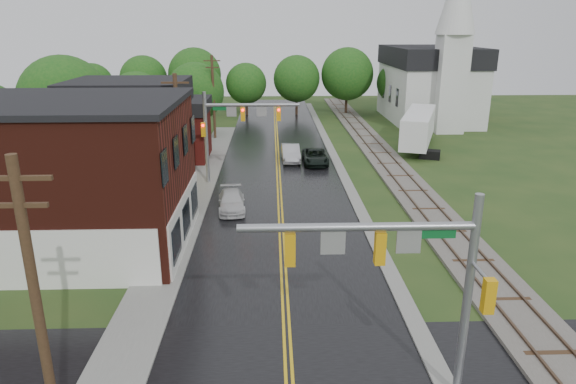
{
  "coord_description": "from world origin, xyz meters",
  "views": [
    {
      "loc": [
        -0.54,
        -12.18,
        11.93
      ],
      "look_at": [
        0.3,
        13.77,
        3.5
      ],
      "focal_mm": 32.0,
      "sensor_mm": 36.0,
      "label": 1
    }
  ],
  "objects_px": {
    "utility_pole_b": "(179,138)",
    "tree_left_c": "(139,103)",
    "utility_pole_c": "(213,96)",
    "sedan_silver": "(291,153)",
    "suv_dark": "(315,157)",
    "pickup_white": "(232,201)",
    "traffic_signal_near": "(403,264)",
    "traffic_signal_far": "(233,121)",
    "tree_left_b": "(66,103)",
    "semi_trailer": "(419,127)",
    "tree_left_e": "(197,93)",
    "brick_building": "(53,176)",
    "church": "(432,76)",
    "utility_pole_a": "(38,311)"
  },
  "relations": [
    {
      "from": "utility_pole_b",
      "to": "semi_trailer",
      "type": "height_order",
      "value": "utility_pole_b"
    },
    {
      "from": "tree_left_e",
      "to": "utility_pole_b",
      "type": "bearing_deg",
      "value": -85.1
    },
    {
      "from": "traffic_signal_far",
      "to": "suv_dark",
      "type": "height_order",
      "value": "traffic_signal_far"
    },
    {
      "from": "semi_trailer",
      "to": "utility_pole_a",
      "type": "bearing_deg",
      "value": -118.68
    },
    {
      "from": "tree_left_c",
      "to": "pickup_white",
      "type": "relative_size",
      "value": 1.79
    },
    {
      "from": "brick_building",
      "to": "sedan_silver",
      "type": "relative_size",
      "value": 3.13
    },
    {
      "from": "church",
      "to": "utility_pole_c",
      "type": "distance_m",
      "value": 28.54
    },
    {
      "from": "traffic_signal_near",
      "to": "suv_dark",
      "type": "xyz_separation_m",
      "value": [
        -0.1,
        30.7,
        -4.31
      ]
    },
    {
      "from": "sedan_silver",
      "to": "utility_pole_b",
      "type": "bearing_deg",
      "value": -125.64
    },
    {
      "from": "semi_trailer",
      "to": "tree_left_e",
      "type": "bearing_deg",
      "value": 162.59
    },
    {
      "from": "utility_pole_b",
      "to": "utility_pole_c",
      "type": "distance_m",
      "value": 22.0
    },
    {
      "from": "tree_left_e",
      "to": "tree_left_c",
      "type": "bearing_deg",
      "value": -129.81
    },
    {
      "from": "suv_dark",
      "to": "pickup_white",
      "type": "xyz_separation_m",
      "value": [
        -6.67,
        -12.02,
        -0.04
      ]
    },
    {
      "from": "utility_pole_a",
      "to": "utility_pole_c",
      "type": "height_order",
      "value": "same"
    },
    {
      "from": "suv_dark",
      "to": "semi_trailer",
      "type": "distance_m",
      "value": 12.56
    },
    {
      "from": "utility_pole_c",
      "to": "sedan_silver",
      "type": "height_order",
      "value": "utility_pole_c"
    },
    {
      "from": "tree_left_b",
      "to": "utility_pole_b",
      "type": "bearing_deg",
      "value": -41.86
    },
    {
      "from": "suv_dark",
      "to": "sedan_silver",
      "type": "relative_size",
      "value": 1.04
    },
    {
      "from": "suv_dark",
      "to": "pickup_white",
      "type": "relative_size",
      "value": 1.1
    },
    {
      "from": "utility_pole_a",
      "to": "pickup_white",
      "type": "bearing_deg",
      "value": 80.38
    },
    {
      "from": "utility_pole_c",
      "to": "tree_left_b",
      "type": "height_order",
      "value": "tree_left_b"
    },
    {
      "from": "utility_pole_a",
      "to": "utility_pole_b",
      "type": "height_order",
      "value": "same"
    },
    {
      "from": "utility_pole_c",
      "to": "tree_left_e",
      "type": "distance_m",
      "value": 2.79
    },
    {
      "from": "tree_left_b",
      "to": "tree_left_e",
      "type": "xyz_separation_m",
      "value": [
        9.0,
        14.0,
        -0.9
      ]
    },
    {
      "from": "tree_left_b",
      "to": "semi_trailer",
      "type": "xyz_separation_m",
      "value": [
        32.18,
        6.73,
        -3.5
      ]
    },
    {
      "from": "brick_building",
      "to": "tree_left_c",
      "type": "distance_m",
      "value": 24.94
    },
    {
      "from": "pickup_white",
      "to": "tree_left_c",
      "type": "bearing_deg",
      "value": 113.6
    },
    {
      "from": "sedan_silver",
      "to": "pickup_white",
      "type": "bearing_deg",
      "value": -110.44
    },
    {
      "from": "tree_left_e",
      "to": "traffic_signal_far",
      "type": "bearing_deg",
      "value": -74.11
    },
    {
      "from": "traffic_signal_near",
      "to": "utility_pole_c",
      "type": "relative_size",
      "value": 0.82
    },
    {
      "from": "utility_pole_a",
      "to": "utility_pole_c",
      "type": "relative_size",
      "value": 1.0
    },
    {
      "from": "traffic_signal_far",
      "to": "sedan_silver",
      "type": "distance_m",
      "value": 9.29
    },
    {
      "from": "church",
      "to": "tree_left_b",
      "type": "distance_m",
      "value": 43.7
    },
    {
      "from": "tree_left_b",
      "to": "tree_left_c",
      "type": "height_order",
      "value": "tree_left_b"
    },
    {
      "from": "traffic_signal_far",
      "to": "utility_pole_a",
      "type": "distance_m",
      "value": 27.2
    },
    {
      "from": "suv_dark",
      "to": "traffic_signal_near",
      "type": "bearing_deg",
      "value": -89.94
    },
    {
      "from": "traffic_signal_far",
      "to": "sedan_silver",
      "type": "xyz_separation_m",
      "value": [
        4.67,
        6.83,
        -4.22
      ]
    },
    {
      "from": "pickup_white",
      "to": "semi_trailer",
      "type": "xyz_separation_m",
      "value": [
        17.62,
        17.95,
        1.59
      ]
    },
    {
      "from": "tree_left_b",
      "to": "suv_dark",
      "type": "relative_size",
      "value": 2.05
    },
    {
      "from": "utility_pole_a",
      "to": "tree_left_e",
      "type": "relative_size",
      "value": 1.1
    },
    {
      "from": "utility_pole_b",
      "to": "tree_left_e",
      "type": "distance_m",
      "value": 23.99
    },
    {
      "from": "church",
      "to": "utility_pole_a",
      "type": "xyz_separation_m",
      "value": [
        -26.8,
        -53.74,
        -1.11
      ]
    },
    {
      "from": "sedan_silver",
      "to": "semi_trailer",
      "type": "distance_m",
      "value": 14.05
    },
    {
      "from": "church",
      "to": "tree_left_c",
      "type": "height_order",
      "value": "church"
    },
    {
      "from": "brick_building",
      "to": "church",
      "type": "xyz_separation_m",
      "value": [
        32.48,
        38.74,
        1.68
      ]
    },
    {
      "from": "traffic_signal_near",
      "to": "traffic_signal_far",
      "type": "distance_m",
      "value": 25.94
    },
    {
      "from": "semi_trailer",
      "to": "utility_pole_c",
      "type": "bearing_deg",
      "value": 165.74
    },
    {
      "from": "traffic_signal_far",
      "to": "utility_pole_b",
      "type": "relative_size",
      "value": 0.82
    },
    {
      "from": "semi_trailer",
      "to": "tree_left_b",
      "type": "bearing_deg",
      "value": -168.18
    },
    {
      "from": "utility_pole_b",
      "to": "tree_left_c",
      "type": "distance_m",
      "value": 19.24
    }
  ]
}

